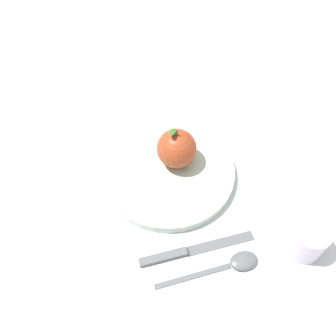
% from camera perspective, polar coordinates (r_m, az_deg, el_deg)
% --- Properties ---
extents(ground_plane, '(2.40, 2.40, 0.00)m').
position_cam_1_polar(ground_plane, '(0.72, 1.33, -1.88)').
color(ground_plane, silver).
extents(dinner_plate, '(0.26, 0.26, 0.02)m').
position_cam_1_polar(dinner_plate, '(0.72, -0.00, -0.40)').
color(dinner_plate, '#B2C6B2').
rests_on(dinner_plate, ground_plane).
extents(apple, '(0.08, 0.08, 0.09)m').
position_cam_1_polar(apple, '(0.69, 1.47, 3.07)').
color(apple, '#9E3D1E').
rests_on(apple, dinner_plate).
extents(cup, '(0.06, 0.06, 0.07)m').
position_cam_1_polar(cup, '(0.66, 20.98, -10.19)').
color(cup, silver).
rests_on(cup, ground_plane).
extents(knife, '(0.20, 0.07, 0.01)m').
position_cam_1_polar(knife, '(0.64, 2.92, -12.88)').
color(knife, '#59595E').
rests_on(knife, ground_plane).
extents(spoon, '(0.18, 0.07, 0.01)m').
position_cam_1_polar(spoon, '(0.64, 9.99, -14.59)').
color(spoon, '#59595E').
rests_on(spoon, ground_plane).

